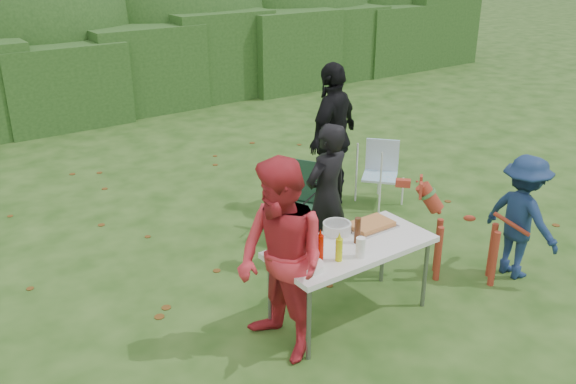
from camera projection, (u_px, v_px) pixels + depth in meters
ground at (331, 317)px, 5.61m from camera, size 80.00×80.00×0.00m
hedge_row at (58, 77)px, 11.29m from camera, size 22.00×1.40×1.70m
shrub_backdrop at (29, 27)px, 12.20m from camera, size 20.00×2.60×3.20m
folding_table at (351, 250)px, 5.36m from camera, size 1.50×0.70×0.74m
person_cook at (327, 197)px, 6.22m from camera, size 0.62×0.46×1.56m
person_red_jacket at (281, 261)px, 4.83m from camera, size 0.67×0.85×1.70m
person_black_puffy at (333, 137)px, 7.61m from camera, size 1.19×0.87×1.87m
child at (522, 217)px, 6.09m from camera, size 0.53×0.86×1.29m
dog at (468, 233)px, 6.07m from camera, size 1.04×1.08×1.02m
camping_chair at (294, 202)px, 6.93m from camera, size 0.76×0.76×0.89m
lawn_chair at (380, 174)px, 7.88m from camera, size 0.68×0.68×0.82m
food_tray at (371, 227)px, 5.65m from camera, size 0.45×0.30×0.02m
focaccia_bread at (371, 224)px, 5.64m from camera, size 0.40×0.26×0.04m
mustard_bottle at (339, 250)px, 5.04m from camera, size 0.06×0.06×0.20m
ketchup_bottle at (320, 247)px, 5.05m from camera, size 0.06×0.06×0.22m
beer_bottle at (357, 230)px, 5.33m from camera, size 0.06×0.06×0.24m
paper_towel_roll at (286, 241)px, 5.12m from camera, size 0.12×0.12×0.26m
cup_stack at (360, 248)px, 5.09m from camera, size 0.08×0.08×0.18m
pasta_bowl at (337, 228)px, 5.53m from camera, size 0.26×0.26×0.10m
plate_stack at (309, 266)px, 4.94m from camera, size 0.24×0.24×0.05m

